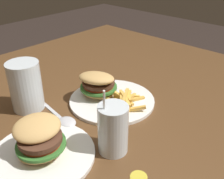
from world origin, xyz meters
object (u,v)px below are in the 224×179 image
object	(u,v)px
meal_plate_near	(105,92)
juice_glass	(113,131)
meal_plate_far	(41,146)
spoon	(66,121)
beer_glass	(26,88)

from	to	relation	value
meal_plate_near	juice_glass	world-z (taller)	juice_glass
meal_plate_far	spoon	bearing A→B (deg)	-62.41
meal_plate_near	spoon	size ratio (longest dim) A/B	1.47
beer_glass	juice_glass	xyz separation A→B (m)	(-0.32, -0.04, -0.01)
beer_glass	meal_plate_far	world-z (taller)	beer_glass
beer_glass	meal_plate_far	distance (m)	0.23
juice_glass	spoon	xyz separation A→B (m)	(0.17, 0.01, -0.05)
beer_glass	meal_plate_far	bearing A→B (deg)	155.82
meal_plate_near	juice_glass	bearing A→B (deg)	138.55
juice_glass	beer_glass	bearing A→B (deg)	6.41
spoon	meal_plate_far	size ratio (longest dim) A/B	0.74
beer_glass	meal_plate_far	size ratio (longest dim) A/B	0.60
juice_glass	spoon	world-z (taller)	juice_glass
meal_plate_near	juice_glass	distance (m)	0.23
juice_glass	meal_plate_far	bearing A→B (deg)	50.36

